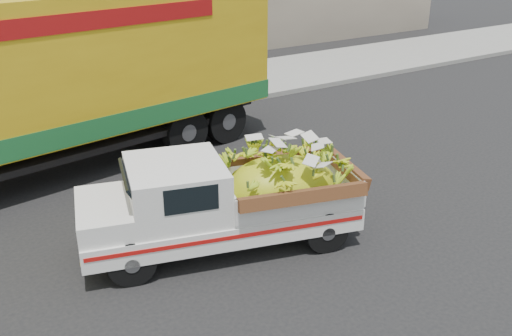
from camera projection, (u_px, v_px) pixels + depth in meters
ground at (157, 282)px, 8.72m from camera, size 100.00×100.00×0.00m
curb at (38, 136)px, 14.42m from camera, size 60.00×0.25×0.15m
sidewalk at (20, 115)px, 16.04m from camera, size 60.00×4.00×0.14m
pickup_truck at (240, 197)px, 9.48m from camera, size 4.79×2.78×1.59m
semi_trailer at (8, 83)px, 11.30m from camera, size 12.07×4.33×3.80m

